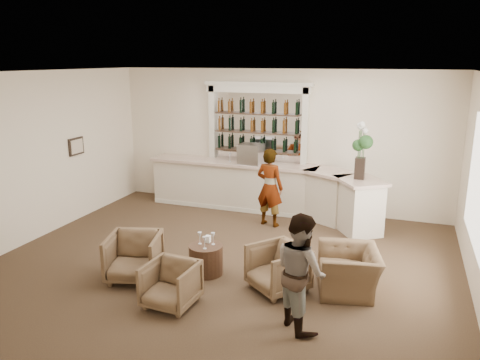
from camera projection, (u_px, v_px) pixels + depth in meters
name	position (u px, v px, depth m)	size (l,w,h in m)	color
ground	(224.00, 263.00, 8.29)	(8.00, 8.00, 0.00)	#4F3E27
room_shell	(246.00, 127.00, 8.30)	(8.04, 7.02, 3.32)	#F3E3CA
bar_counter	(265.00, 189.00, 10.93)	(5.72, 1.80, 1.14)	white
back_bar_alcove	(257.00, 124.00, 11.05)	(2.64, 0.25, 3.00)	white
cocktail_table	(206.00, 259.00, 7.85)	(0.57, 0.57, 0.50)	#44301D
sommelier	(270.00, 187.00, 10.00)	(0.62, 0.41, 1.70)	gray
guest	(301.00, 271.00, 6.16)	(0.78, 0.60, 1.59)	gray
armchair_left	(134.00, 257.00, 7.62)	(0.82, 0.84, 0.77)	brown
armchair_center	(171.00, 284.00, 6.80)	(0.71, 0.73, 0.66)	brown
armchair_right	(278.00, 268.00, 7.25)	(0.78, 0.80, 0.73)	brown
armchair_far	(349.00, 270.00, 7.24)	(1.03, 0.90, 0.67)	brown
espresso_machine	(251.00, 154.00, 10.84)	(0.53, 0.45, 0.47)	#B8B9BD
flower_vase	(361.00, 147.00, 9.38)	(0.31, 0.31, 1.16)	black
wine_glass_bar_left	(230.00, 157.00, 11.13)	(0.07, 0.07, 0.21)	white
wine_glass_bar_right	(273.00, 161.00, 10.73)	(0.07, 0.07, 0.21)	white
wine_glass_tbl_a	(200.00, 238.00, 7.82)	(0.07, 0.07, 0.21)	white
wine_glass_tbl_b	(213.00, 239.00, 7.80)	(0.07, 0.07, 0.21)	white
wine_glass_tbl_c	(205.00, 243.00, 7.63)	(0.07, 0.07, 0.21)	white
napkin_holder	(208.00, 239.00, 7.90)	(0.08, 0.08, 0.12)	white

